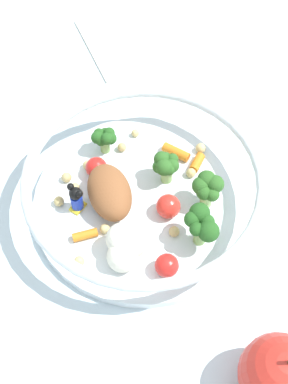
# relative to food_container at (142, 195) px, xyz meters

# --- Properties ---
(ground_plane) EXTENTS (2.40, 2.40, 0.00)m
(ground_plane) POSITION_rel_food_container_xyz_m (0.01, 0.00, -0.03)
(ground_plane) COLOR silver
(food_container) EXTENTS (0.26, 0.26, 0.06)m
(food_container) POSITION_rel_food_container_xyz_m (0.00, 0.00, 0.00)
(food_container) COLOR white
(food_container) RESTS_ON ground_plane
(loose_apple) EXTENTS (0.07, 0.07, 0.09)m
(loose_apple) POSITION_rel_food_container_xyz_m (-0.20, -0.11, 0.00)
(loose_apple) COLOR red
(loose_apple) RESTS_ON ground_plane
(folded_napkin) EXTENTS (0.17, 0.16, 0.01)m
(folded_napkin) POSITION_rel_food_container_xyz_m (0.29, 0.01, -0.03)
(folded_napkin) COLOR silver
(folded_napkin) RESTS_ON ground_plane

